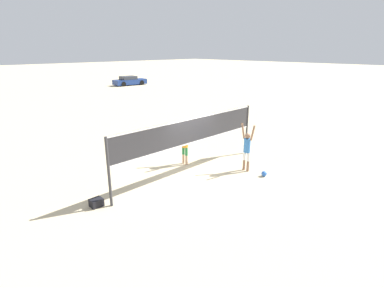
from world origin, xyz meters
TOP-DOWN VIEW (x-y plane):
  - ground_plane at (0.00, 0.00)m, footprint 200.00×200.00m
  - volleyball_net at (0.00, 0.00)m, footprint 7.59×0.09m
  - player_spiker at (1.91, -1.34)m, footprint 0.28×0.69m
  - player_blocker at (0.57, 1.04)m, footprint 0.28×0.68m
  - volleyball at (1.94, -2.23)m, footprint 0.23×0.23m
  - gear_bag at (-4.12, 0.32)m, footprint 0.40×0.34m
  - parked_car_mid at (15.75, 28.66)m, footprint 4.73×2.30m

SIDE VIEW (x-z plane):
  - ground_plane at x=0.00m, z-range 0.00..0.00m
  - volleyball at x=1.94m, z-range 0.00..0.23m
  - gear_bag at x=-4.12m, z-range 0.00..0.27m
  - parked_car_mid at x=15.75m, z-range -0.05..1.21m
  - player_blocker at x=0.57m, z-range 0.04..2.02m
  - player_spiker at x=1.91m, z-range 0.05..2.10m
  - volleyball_net at x=0.00m, z-range 0.55..2.94m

